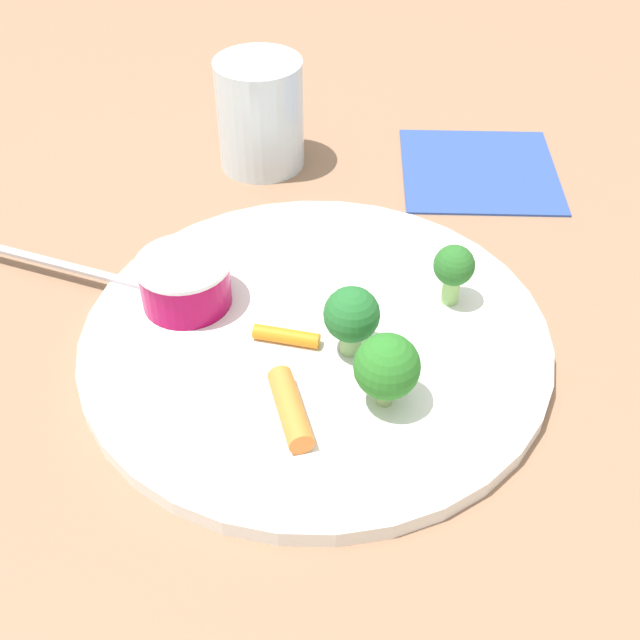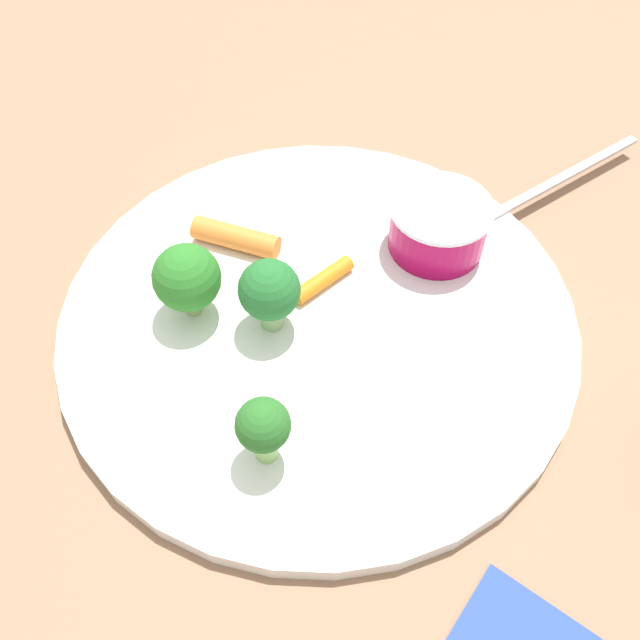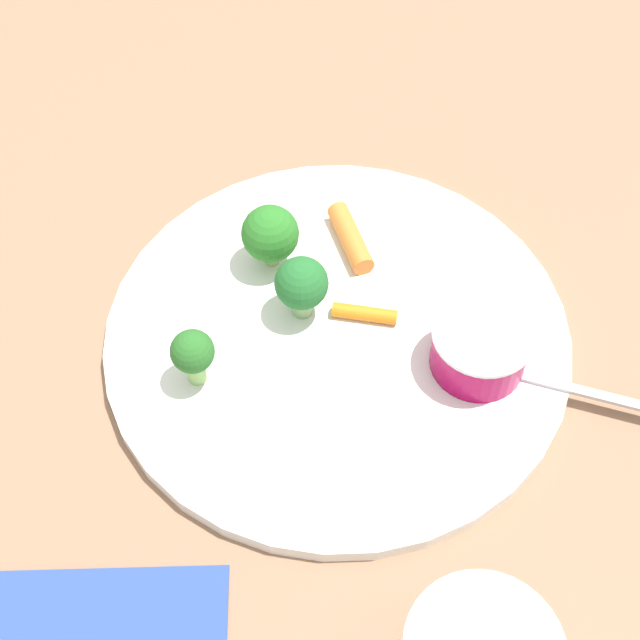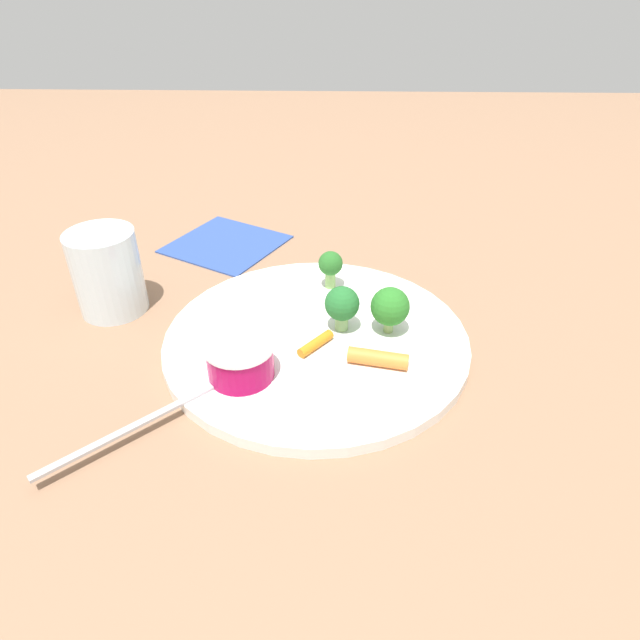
# 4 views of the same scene
# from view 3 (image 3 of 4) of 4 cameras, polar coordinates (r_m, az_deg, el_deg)

# --- Properties ---
(ground_plane) EXTENTS (2.40, 2.40, 0.00)m
(ground_plane) POSITION_cam_3_polar(r_m,az_deg,el_deg) (0.62, 1.09, -1.31)
(ground_plane) COLOR #8D694E
(plate) EXTENTS (0.32, 0.32, 0.01)m
(plate) POSITION_cam_3_polar(r_m,az_deg,el_deg) (0.62, 1.10, -1.00)
(plate) COLOR white
(plate) RESTS_ON ground_plane
(sauce_cup) EXTENTS (0.07, 0.07, 0.04)m
(sauce_cup) POSITION_cam_3_polar(r_m,az_deg,el_deg) (0.59, 10.09, -1.75)
(sauce_cup) COLOR #9D0641
(sauce_cup) RESTS_ON plate
(broccoli_floret_0) EXTENTS (0.04, 0.04, 0.05)m
(broccoli_floret_0) POSITION_cam_3_polar(r_m,az_deg,el_deg) (0.60, -1.18, 2.26)
(broccoli_floret_0) COLOR #84AE6C
(broccoli_floret_0) RESTS_ON plate
(broccoli_floret_1) EXTENTS (0.04, 0.04, 0.05)m
(broccoli_floret_1) POSITION_cam_3_polar(r_m,az_deg,el_deg) (0.63, -3.17, 5.45)
(broccoli_floret_1) COLOR #87A961
(broccoli_floret_1) RESTS_ON plate
(broccoli_floret_2) EXTENTS (0.03, 0.03, 0.05)m
(broccoli_floret_2) POSITION_cam_3_polar(r_m,az_deg,el_deg) (0.57, -8.06, -2.12)
(broccoli_floret_2) COLOR #8EC069
(broccoli_floret_2) RESTS_ON plate
(carrot_stick_0) EXTENTS (0.06, 0.03, 0.02)m
(carrot_stick_0) POSITION_cam_3_polar(r_m,az_deg,el_deg) (0.65, 1.94, 5.23)
(carrot_stick_0) COLOR orange
(carrot_stick_0) RESTS_ON plate
(carrot_stick_1) EXTENTS (0.04, 0.04, 0.01)m
(carrot_stick_1) POSITION_cam_3_polar(r_m,az_deg,el_deg) (0.61, 2.98, 0.23)
(carrot_stick_1) COLOR orange
(carrot_stick_1) RESTS_ON plate
(fork) EXTENTS (0.15, 0.14, 0.00)m
(fork) POSITION_cam_3_polar(r_m,az_deg,el_deg) (0.61, 18.27, -4.83)
(fork) COLOR #B3B1B5
(fork) RESTS_ON plate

